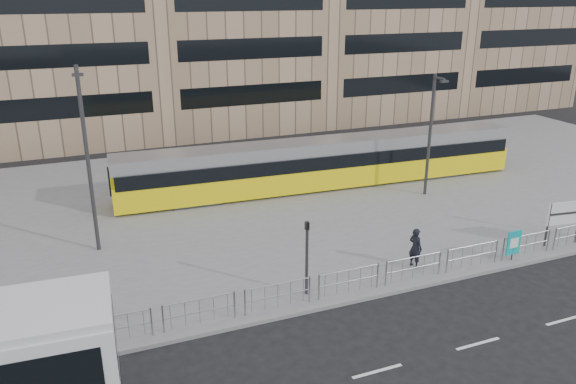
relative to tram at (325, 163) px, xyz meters
name	(u,v)px	position (x,y,z in m)	size (l,w,h in m)	color
ground	(370,299)	(-3.97, -12.62, -1.63)	(120.00, 120.00, 0.00)	black
plaza	(267,199)	(-3.97, -0.62, -1.55)	(64.00, 24.00, 0.15)	slate
kerb	(369,297)	(-3.97, -12.57, -1.55)	(64.00, 0.25, 0.17)	gray
pedestrian_barrier	(407,263)	(-1.97, -12.12, -0.65)	(32.07, 0.07, 1.10)	#9A9DA2
road_markings	(454,350)	(-2.97, -16.62, -1.62)	(62.00, 0.12, 0.01)	white
tram	(325,163)	(0.00, 0.00, 0.00)	(25.07, 3.57, 2.94)	yellow
station_sign	(565,215)	(6.81, -11.78, 0.01)	(1.86, 0.33, 2.15)	#2D2D30
ad_panel	(514,243)	(3.49, -12.23, -0.66)	(0.75, 0.08, 1.41)	#2D2D30
pedestrian	(415,248)	(-0.92, -11.12, -0.58)	(0.65, 0.43, 1.80)	black
traffic_light_west	(307,249)	(-6.23, -11.52, 0.50)	(0.16, 0.20, 3.10)	#2D2D30
lamp_post_west	(87,154)	(-13.58, -4.26, 3.13)	(0.45, 1.04, 8.46)	#2D2D30
lamp_post_east	(431,130)	(4.92, -3.59, 2.41)	(0.45, 1.04, 7.05)	#2D2D30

